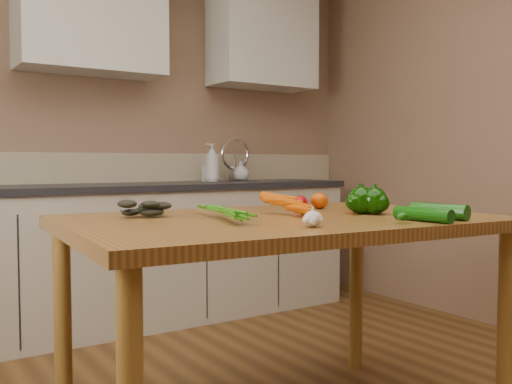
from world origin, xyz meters
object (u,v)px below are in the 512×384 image
object	(u,v)px
pepper_a	(361,201)
tomato_a	(300,203)
soap_bottle_b	(208,169)
zucchini_a	(439,211)
table	(282,242)
zucchini_b	(423,214)
pepper_c	(374,201)
tomato_c	(354,200)
tomato_b	(319,201)
leafy_greens	(142,202)
garlic_bulb	(313,219)
pepper_b	(362,200)
carrot_bunch	(272,207)
soap_bottle_c	(241,171)
soap_bottle_a	(212,163)

from	to	relation	value
pepper_a	tomato_a	world-z (taller)	pepper_a
soap_bottle_b	pepper_a	world-z (taller)	soap_bottle_b
soap_bottle_b	zucchini_a	bearing A→B (deg)	-60.83
table	zucchini_b	size ratio (longest dim) A/B	7.34
pepper_c	tomato_c	bearing A→B (deg)	61.04
pepper_a	zucchini_b	xyz separation A→B (m)	(-0.02, -0.33, -0.03)
tomato_b	soap_bottle_b	bearing A→B (deg)	77.72
soap_bottle_b	tomato_a	xyz separation A→B (m)	(-0.47, -1.66, -0.12)
tomato_b	zucchini_a	world-z (taller)	tomato_b
leafy_greens	zucchini_b	distance (m)	1.02
garlic_bulb	pepper_b	world-z (taller)	pepper_b
carrot_bunch	pepper_a	distance (m)	0.37
table	soap_bottle_c	bearing A→B (deg)	66.23
pepper_b	tomato_b	bearing A→B (deg)	106.82
soap_bottle_a	tomato_c	world-z (taller)	soap_bottle_a
garlic_bulb	zucchini_a	size ratio (longest dim) A/B	0.28
soap_bottle_a	tomato_b	xyz separation A→B (m)	(-0.36, -1.60, -0.16)
table	tomato_a	size ratio (longest dim) A/B	24.50
soap_bottle_c	leafy_greens	xyz separation A→B (m)	(-1.42, -1.57, -0.08)
tomato_b	zucchini_b	bearing A→B (deg)	-94.65
soap_bottle_c	leafy_greens	world-z (taller)	soap_bottle_c
pepper_b	carrot_bunch	bearing A→B (deg)	179.24
soap_bottle_b	garlic_bulb	world-z (taller)	soap_bottle_b
pepper_b	tomato_b	world-z (taller)	pepper_b
pepper_c	tomato_a	distance (m)	0.35
pepper_c	tomato_a	world-z (taller)	pepper_c
table	tomato_a	world-z (taller)	tomato_a
pepper_c	zucchini_b	size ratio (longest dim) A/B	0.47
leafy_greens	pepper_b	xyz separation A→B (m)	(0.84, -0.30, -0.01)
soap_bottle_a	pepper_a	world-z (taller)	soap_bottle_a
soap_bottle_a	zucchini_a	world-z (taller)	soap_bottle_a
tomato_a	tomato_b	xyz separation A→B (m)	(0.11, -0.00, 0.00)
tomato_b	tomato_c	world-z (taller)	tomato_b
table	soap_bottle_b	xyz separation A→B (m)	(0.72, 1.87, 0.24)
table	zucchini_a	size ratio (longest dim) A/B	7.61
tomato_a	tomato_c	size ratio (longest dim) A/B	0.93
tomato_c	tomato_a	bearing A→B (deg)	169.66
pepper_b	tomato_b	size ratio (longest dim) A/B	1.24
pepper_b	tomato_a	xyz separation A→B (m)	(-0.17, 0.20, -0.02)
garlic_bulb	pepper_c	world-z (taller)	pepper_c
soap_bottle_c	carrot_bunch	world-z (taller)	soap_bottle_c
soap_bottle_b	leafy_greens	size ratio (longest dim) A/B	0.77
pepper_c	tomato_c	world-z (taller)	pepper_c
table	leafy_greens	bearing A→B (deg)	148.78
leafy_greens	carrot_bunch	bearing A→B (deg)	-36.54
soap_bottle_c	garlic_bulb	distance (m)	2.46
pepper_c	leafy_greens	bearing A→B (deg)	151.86
soap_bottle_b	pepper_b	bearing A→B (deg)	-62.53
carrot_bunch	garlic_bulb	size ratio (longest dim) A/B	4.80
table	tomato_c	bearing A→B (deg)	21.38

